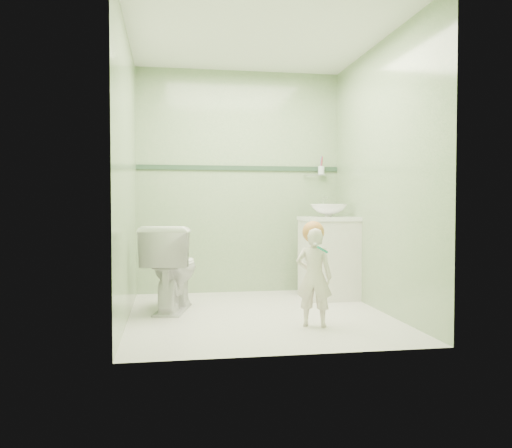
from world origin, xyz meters
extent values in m
plane|color=beige|center=(0.00, 0.00, 0.00)|extent=(2.50, 2.50, 0.00)
cube|color=#81A575|center=(0.00, 1.25, 1.20)|extent=(2.20, 0.04, 2.40)
cube|color=#81A575|center=(0.00, -1.25, 1.20)|extent=(2.20, 0.04, 2.40)
cube|color=#81A575|center=(-1.10, 0.00, 1.20)|extent=(0.04, 2.50, 2.40)
cube|color=#81A575|center=(1.10, 0.00, 1.20)|extent=(0.04, 2.50, 2.40)
plane|color=white|center=(0.00, 0.00, 2.40)|extent=(2.50, 2.50, 0.00)
cube|color=#2A4532|center=(0.00, 1.24, 1.35)|extent=(2.20, 0.02, 0.05)
cube|color=white|center=(0.84, 0.70, 0.40)|extent=(0.52, 0.50, 0.80)
cube|color=white|center=(0.84, 0.70, 0.81)|extent=(0.54, 0.52, 0.04)
imported|color=white|center=(0.84, 0.70, 0.89)|extent=(0.37, 0.37, 0.13)
cylinder|color=silver|center=(0.84, 0.90, 0.95)|extent=(0.03, 0.03, 0.18)
cylinder|color=silver|center=(0.84, 0.85, 1.03)|extent=(0.02, 0.12, 0.02)
cylinder|color=silver|center=(0.84, 1.20, 1.28)|extent=(0.26, 0.02, 0.02)
cylinder|color=silver|center=(0.90, 1.18, 1.33)|extent=(0.07, 0.07, 0.09)
cylinder|color=#6D4DA9|center=(0.90, 1.17, 1.40)|extent=(0.01, 0.01, 0.17)
cylinder|color=#D84549|center=(0.91, 1.19, 1.40)|extent=(0.01, 0.01, 0.17)
cylinder|color=#D84549|center=(0.89, 1.17, 1.40)|extent=(0.01, 0.01, 0.17)
cylinder|color=blue|center=(0.89, 1.17, 1.40)|extent=(0.01, 0.01, 0.17)
imported|color=white|center=(-0.74, 0.32, 0.38)|extent=(0.59, 0.83, 0.77)
imported|color=white|center=(0.35, -0.50, 0.39)|extent=(0.33, 0.28, 0.77)
sphere|color=#C57C3B|center=(0.35, -0.47, 0.74)|extent=(0.17, 0.17, 0.17)
cylinder|color=#0D8C67|center=(0.37, -0.65, 0.61)|extent=(0.11, 0.11, 0.06)
cube|color=white|center=(0.34, -0.58, 0.65)|extent=(0.03, 0.03, 0.02)
camera|label=1|loc=(-0.77, -4.48, 0.94)|focal=37.26mm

